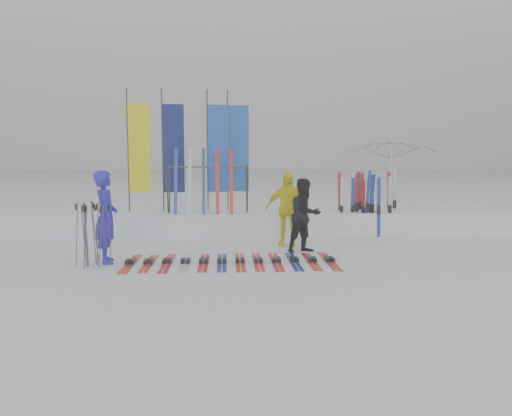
{
  "coord_description": "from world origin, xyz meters",
  "views": [
    {
      "loc": [
        -0.39,
        -8.58,
        2.1
      ],
      "look_at": [
        0.2,
        1.6,
        1.0
      ],
      "focal_mm": 35.0,
      "sensor_mm": 36.0,
      "label": 1
    }
  ],
  "objects": [
    {
      "name": "ground",
      "position": [
        0.0,
        0.0,
        0.0
      ],
      "size": [
        120.0,
        120.0,
        0.0
      ],
      "primitive_type": "plane",
      "color": "white",
      "rests_on": "ground"
    },
    {
      "name": "snow_bank",
      "position": [
        0.0,
        4.6,
        0.3
      ],
      "size": [
        14.0,
        1.6,
        0.6
      ],
      "primitive_type": "cube",
      "color": "white",
      "rests_on": "ground"
    },
    {
      "name": "person_blue",
      "position": [
        -2.73,
        1.12,
        0.9
      ],
      "size": [
        0.57,
        0.74,
        1.79
      ],
      "primitive_type": "imported",
      "rotation": [
        0.0,
        0.0,
        1.81
      ],
      "color": "#2621C0",
      "rests_on": "ground"
    },
    {
      "name": "person_black",
      "position": [
        1.27,
        1.92,
        0.79
      ],
      "size": [
        0.95,
        0.87,
        1.59
      ],
      "primitive_type": "imported",
      "rotation": [
        0.0,
        0.0,
        0.43
      ],
      "color": "black",
      "rests_on": "ground"
    },
    {
      "name": "person_yellow",
      "position": [
        0.98,
        2.76,
        0.85
      ],
      "size": [
        1.07,
        0.64,
        1.7
      ],
      "primitive_type": "imported",
      "rotation": [
        0.0,
        0.0,
        -0.23
      ],
      "color": "yellow",
      "rests_on": "ground"
    },
    {
      "name": "tent_canopy",
      "position": [
        4.28,
        5.39,
        1.3
      ],
      "size": [
        3.47,
        3.51,
        2.59
      ],
      "primitive_type": "imported",
      "rotation": [
        0.0,
        0.0,
        0.26
      ],
      "color": "white",
      "rests_on": "ground"
    },
    {
      "name": "ski_row",
      "position": [
        -0.32,
        0.96,
        0.04
      ],
      "size": [
        4.04,
        1.7,
        0.07
      ],
      "color": "#AD240D",
      "rests_on": "ground"
    },
    {
      "name": "pole_cluster",
      "position": [
        -2.94,
        0.83,
        0.6
      ],
      "size": [
        0.68,
        0.59,
        1.22
      ],
      "color": "#595B60",
      "rests_on": "ground"
    },
    {
      "name": "feather_flags",
      "position": [
        -1.32,
        4.77,
        2.24
      ],
      "size": [
        3.18,
        0.31,
        3.2
      ],
      "color": "#383A3F",
      "rests_on": "ground"
    },
    {
      "name": "ski_rack",
      "position": [
        -0.88,
        4.2,
        1.38
      ],
      "size": [
        2.04,
        0.8,
        1.23
      ],
      "color": "#383A3F",
      "rests_on": "ground"
    },
    {
      "name": "upright_skis",
      "position": [
        3.25,
        4.24,
        0.79
      ],
      "size": [
        1.62,
        1.05,
        1.7
      ],
      "color": "navy",
      "rests_on": "ground"
    }
  ]
}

